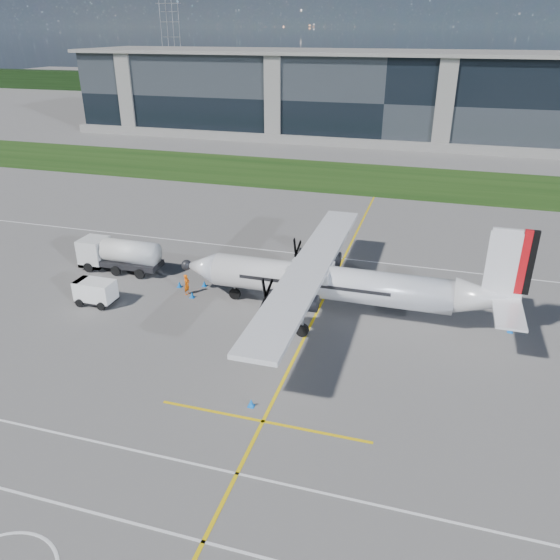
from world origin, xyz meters
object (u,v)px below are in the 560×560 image
at_px(baggage_tug, 96,292).
at_px(safety_cone_nose_stbd, 204,283).
at_px(turboprop_aircraft, 342,265).
at_px(fuel_tanker_truck, 115,255).
at_px(safety_cone_fwd, 179,284).
at_px(ground_crew_person, 187,283).
at_px(safety_cone_portwing, 251,403).
at_px(safety_cone_tail, 510,329).
at_px(pylon_west, 171,42).
at_px(safety_cone_nose_port, 192,295).

distance_m(baggage_tug, safety_cone_nose_stbd, 8.56).
bearing_deg(turboprop_aircraft, fuel_tanker_truck, 173.41).
xyz_separation_m(turboprop_aircraft, safety_cone_nose_stbd, (-11.64, 1.45, -3.66)).
bearing_deg(safety_cone_fwd, ground_crew_person, -40.04).
height_order(safety_cone_fwd, safety_cone_portwing, same).
relative_size(turboprop_aircraft, safety_cone_tail, 52.19).
bearing_deg(safety_cone_nose_stbd, pylon_west, 117.35).
xyz_separation_m(fuel_tanker_truck, safety_cone_nose_port, (8.77, -3.12, -1.19)).
height_order(safety_cone_nose_stbd, safety_cone_portwing, same).
relative_size(safety_cone_fwd, safety_cone_nose_port, 1.00).
xyz_separation_m(pylon_west, safety_cone_portwing, (81.96, -154.95, -14.75)).
xyz_separation_m(ground_crew_person, safety_cone_nose_stbd, (0.73, 1.72, -0.72)).
distance_m(turboprop_aircraft, fuel_tanker_truck, 20.78).
height_order(baggage_tug, safety_cone_fwd, baggage_tug).
bearing_deg(safety_cone_fwd, safety_cone_nose_stbd, 20.74).
xyz_separation_m(safety_cone_fwd, safety_cone_tail, (25.59, -0.07, 0.00)).
bearing_deg(safety_cone_portwing, ground_crew_person, 128.66).
relative_size(turboprop_aircraft, safety_cone_nose_stbd, 52.19).
xyz_separation_m(safety_cone_fwd, safety_cone_nose_stbd, (1.91, 0.72, 0.00)).
bearing_deg(fuel_tanker_truck, baggage_tug, -71.07).
relative_size(turboprop_aircraft, safety_cone_fwd, 52.19).
relative_size(pylon_west, safety_cone_tail, 60.00).
xyz_separation_m(pylon_west, turboprop_aircraft, (84.66, -142.59, -11.09)).
height_order(pylon_west, fuel_tanker_truck, pylon_west).
relative_size(fuel_tanker_truck, safety_cone_tail, 15.40).
distance_m(turboprop_aircraft, ground_crew_person, 12.72).
relative_size(ground_crew_person, safety_cone_tail, 3.88).
xyz_separation_m(safety_cone_nose_stbd, safety_cone_portwing, (8.94, -13.81, 0.00)).
bearing_deg(turboprop_aircraft, safety_cone_portwing, -102.31).
bearing_deg(safety_cone_nose_port, fuel_tanker_truck, 160.39).
bearing_deg(turboprop_aircraft, safety_cone_fwd, 176.95).
bearing_deg(safety_cone_tail, safety_cone_nose_port, -176.60).
distance_m(baggage_tug, safety_cone_fwd, 6.64).
xyz_separation_m(pylon_west, ground_crew_person, (72.29, -142.86, -14.03)).
distance_m(turboprop_aircraft, safety_cone_tail, 12.61).
height_order(turboprop_aircraft, safety_cone_fwd, turboprop_aircraft).
relative_size(safety_cone_fwd, safety_cone_portwing, 1.00).
relative_size(safety_cone_tail, safety_cone_nose_port, 1.00).
distance_m(safety_cone_fwd, safety_cone_portwing, 17.00).
bearing_deg(safety_cone_fwd, safety_cone_portwing, -50.32).
distance_m(ground_crew_person, safety_cone_nose_stbd, 2.00).
bearing_deg(safety_cone_nose_port, safety_cone_fwd, 140.99).
distance_m(safety_cone_portwing, safety_cone_tail, 19.66).
xyz_separation_m(fuel_tanker_truck, safety_cone_tail, (32.54, -1.71, -1.19)).
bearing_deg(safety_cone_portwing, fuel_tanker_truck, 140.39).
distance_m(baggage_tug, safety_cone_tail, 30.76).
relative_size(turboprop_aircraft, baggage_tug, 8.26).
relative_size(pylon_west, safety_cone_nose_port, 60.00).
xyz_separation_m(turboprop_aircraft, safety_cone_tail, (12.04, 0.65, -3.66)).
bearing_deg(turboprop_aircraft, safety_cone_nose_stbd, 172.92).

